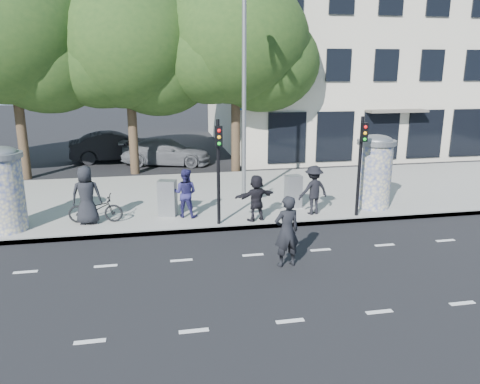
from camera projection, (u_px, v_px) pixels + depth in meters
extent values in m
plane|color=black|center=(265.00, 276.00, 11.80)|extent=(120.00, 120.00, 0.00)
cube|color=gray|center=(221.00, 196.00, 18.89)|extent=(40.00, 8.00, 0.15)
cube|color=slate|center=(239.00, 228.00, 15.14)|extent=(40.00, 0.10, 0.16)
cube|color=silver|center=(290.00, 321.00, 9.71)|extent=(32.00, 0.12, 0.01)
cube|color=silver|center=(253.00, 255.00, 13.12)|extent=(32.00, 0.12, 0.01)
cylinder|color=beige|center=(4.00, 195.00, 14.42)|extent=(1.20, 1.20, 2.30)
cylinder|color=beige|center=(374.00, 176.00, 16.87)|extent=(1.20, 1.20, 2.30)
cylinder|color=slate|center=(377.00, 142.00, 16.55)|extent=(1.36, 1.36, 0.16)
ellipsoid|color=slate|center=(377.00, 140.00, 16.53)|extent=(1.10, 1.10, 0.38)
cylinder|color=black|center=(218.00, 173.00, 14.86)|extent=(0.11, 0.11, 3.40)
cube|color=black|center=(219.00, 136.00, 14.38)|extent=(0.22, 0.14, 0.62)
cylinder|color=black|center=(359.00, 167.00, 15.74)|extent=(0.11, 0.11, 3.40)
cube|color=black|center=(364.00, 132.00, 15.25)|extent=(0.22, 0.14, 0.62)
cylinder|color=slate|center=(244.00, 94.00, 17.23)|extent=(0.16, 0.16, 8.00)
cylinder|color=#38281C|center=(21.00, 129.00, 21.50)|extent=(0.44, 0.44, 4.73)
ellipsoid|color=#203D16|center=(10.00, 34.00, 20.43)|extent=(7.20, 7.20, 6.12)
cylinder|color=#38281C|center=(133.00, 129.00, 22.64)|extent=(0.44, 0.44, 4.41)
ellipsoid|color=#203D16|center=(128.00, 45.00, 21.64)|extent=(6.80, 6.80, 5.78)
cylinder|color=#38281C|center=(236.00, 126.00, 23.15)|extent=(0.44, 0.44, 4.59)
ellipsoid|color=#203D16|center=(235.00, 41.00, 22.10)|extent=(7.00, 7.00, 5.95)
cube|color=beige|center=(368.00, 53.00, 31.40)|extent=(20.00, 15.00, 12.00)
cube|color=black|center=(425.00, 134.00, 25.38)|extent=(18.00, 0.10, 2.60)
cube|color=#59544C|center=(397.00, 111.00, 24.35)|extent=(3.20, 0.90, 0.12)
cube|color=#194C8C|center=(255.00, 107.00, 23.24)|extent=(1.60, 0.06, 0.30)
imported|color=black|center=(86.00, 195.00, 15.07)|extent=(0.95, 0.62, 1.92)
imported|color=navy|center=(185.00, 193.00, 15.82)|extent=(1.00, 0.91, 1.67)
imported|color=black|center=(313.00, 190.00, 16.12)|extent=(1.22, 0.87, 1.71)
imported|color=black|center=(256.00, 198.00, 15.44)|extent=(1.53, 0.91, 1.56)
imported|color=black|center=(287.00, 231.00, 12.19)|extent=(0.77, 0.57, 1.92)
imported|color=black|center=(95.00, 209.00, 15.33)|extent=(0.78, 1.80, 0.92)
cube|color=gray|center=(168.00, 198.00, 16.00)|extent=(0.69, 0.59, 1.24)
cube|color=gray|center=(293.00, 191.00, 16.97)|extent=(0.60, 0.45, 1.18)
imported|color=black|center=(115.00, 147.00, 26.13)|extent=(2.41, 5.12, 1.62)
imported|color=slate|center=(166.00, 152.00, 25.14)|extent=(3.01, 5.05, 1.37)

